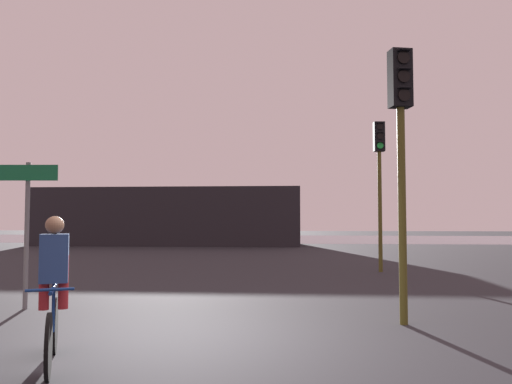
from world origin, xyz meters
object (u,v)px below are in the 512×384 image
traffic_light_near_right (401,131)px  direction_sign_post (27,213)px  traffic_light_far_right (379,167)px  distant_building (169,217)px  cyclist (53,289)px

traffic_light_near_right → direction_sign_post: size_ratio=1.62×
traffic_light_far_right → direction_sign_post: size_ratio=1.74×
traffic_light_near_right → traffic_light_far_right: 7.61m
distant_building → traffic_light_near_right: 24.13m
distant_building → traffic_light_near_right: size_ratio=3.79×
traffic_light_near_right → cyclist: bearing=16.9°
traffic_light_near_right → cyclist: size_ratio=2.60×
distant_building → cyclist: size_ratio=9.84×
traffic_light_far_right → direction_sign_post: bearing=38.5°
distant_building → cyclist: distant_building is taller
traffic_light_near_right → traffic_light_far_right: traffic_light_far_right is taller
traffic_light_near_right → traffic_light_far_right: size_ratio=0.93×
traffic_light_near_right → direction_sign_post: traffic_light_near_right is taller
distant_building → traffic_light_near_right: bearing=-67.2°
direction_sign_post → traffic_light_far_right: bearing=-142.0°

